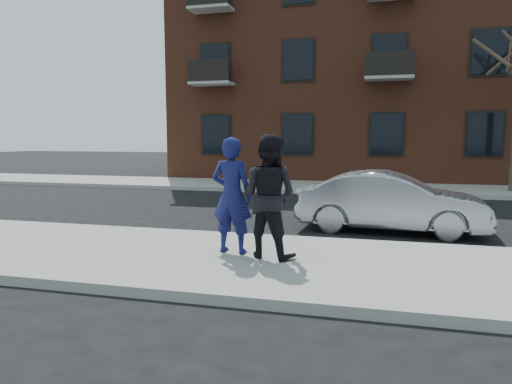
# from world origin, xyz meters

# --- Properties ---
(ground) EXTENTS (100.00, 100.00, 0.00)m
(ground) POSITION_xyz_m (0.00, 0.00, 0.00)
(ground) COLOR black
(ground) RESTS_ON ground
(near_sidewalk) EXTENTS (50.00, 3.50, 0.15)m
(near_sidewalk) POSITION_xyz_m (0.00, -0.25, 0.07)
(near_sidewalk) COLOR gray
(near_sidewalk) RESTS_ON ground
(near_curb) EXTENTS (50.00, 0.10, 0.15)m
(near_curb) POSITION_xyz_m (0.00, 1.55, 0.07)
(near_curb) COLOR #999691
(near_curb) RESTS_ON ground
(far_sidewalk) EXTENTS (50.00, 3.50, 0.15)m
(far_sidewalk) POSITION_xyz_m (0.00, 11.25, 0.07)
(far_sidewalk) COLOR gray
(far_sidewalk) RESTS_ON ground
(far_curb) EXTENTS (50.00, 0.10, 0.15)m
(far_curb) POSITION_xyz_m (0.00, 9.45, 0.07)
(far_curb) COLOR #999691
(far_curb) RESTS_ON ground
(apartment_building) EXTENTS (24.30, 10.30, 12.30)m
(apartment_building) POSITION_xyz_m (2.00, 18.00, 6.16)
(apartment_building) COLOR brown
(apartment_building) RESTS_ON ground
(silver_sedan) EXTENTS (4.14, 1.73, 1.33)m
(silver_sedan) POSITION_xyz_m (-0.02, 3.20, 0.67)
(silver_sedan) COLOR #999BA3
(silver_sedan) RESTS_ON ground
(man_hoodie) EXTENTS (0.76, 0.56, 1.95)m
(man_hoodie) POSITION_xyz_m (-2.70, 0.05, 1.12)
(man_hoodie) COLOR navy
(man_hoodie) RESTS_ON near_sidewalk
(man_peacoat) EXTENTS (1.13, 0.98, 1.99)m
(man_peacoat) POSITION_xyz_m (-2.05, -0.06, 1.15)
(man_peacoat) COLOR black
(man_peacoat) RESTS_ON near_sidewalk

